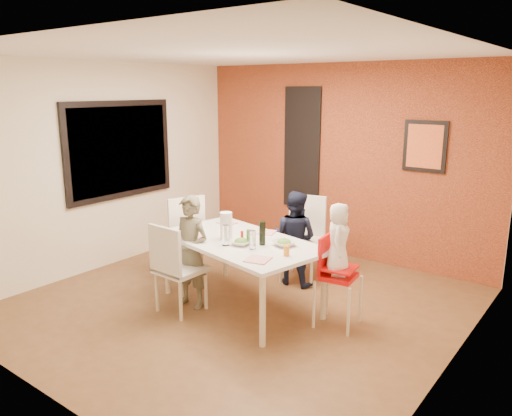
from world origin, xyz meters
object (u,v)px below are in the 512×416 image
Objects in this scene: chair_near at (174,264)px; wine_bottle at (262,233)px; high_chair at (335,272)px; child_far at (295,238)px; child_near at (191,252)px; paper_towel_roll at (226,226)px; dining_table at (240,246)px; chair_left at (183,231)px; chair_far at (304,233)px; toddler at (338,239)px.

wine_bottle reaches higher than chair_near.
wine_bottle reaches higher than high_chair.
chair_near is 1.58m from child_far.
child_near is 0.48m from paper_towel_roll.
chair_left reaches higher than dining_table.
chair_near is 3.90× the size of wine_bottle.
paper_towel_roll reaches higher than high_chair.
chair_left is (-1.27, -0.86, 0.00)m from chair_far.
paper_towel_roll is (-0.43, -0.07, 0.02)m from wine_bottle.
chair_far is 1.29m from paper_towel_roll.
wine_bottle is (1.47, -0.30, 0.30)m from chair_left.
chair_near is 0.94× the size of chair_left.
child_near is (0.00, 0.25, 0.07)m from chair_near.
dining_table is 6.70× the size of paper_towel_roll.
high_chair is 0.35m from toddler.
chair_near is 0.84× the size of child_far.
child_near reaches higher than chair_far.
child_near is at bearing 88.64° from toddler.
dining_table is at bearing -126.43° from chair_near.
paper_towel_roll is at bearing 36.56° from child_near.
child_near reaches higher than paper_towel_roll.
child_far is at bearing 136.57° from chair_left.
high_chair is at bearing 16.10° from child_near.
chair_far is 1.33m from high_chair.
paper_towel_roll is at bearing 96.17° from high_chair.
chair_left is 0.97m from child_near.
chair_far is 0.25m from child_far.
dining_table is at bearing 24.06° from paper_towel_roll.
child_far is at bearing -108.87° from chair_near.
chair_near is 0.69m from paper_towel_roll.
toddler is (1.05, 0.23, 0.22)m from dining_table.
toddler reaches higher than child_near.
wine_bottle is 0.85× the size of paper_towel_roll.
chair_far is 3.51× the size of paper_towel_roll.
dining_table is 2.75× the size of toddler.
chair_far is 4.14× the size of wine_bottle.
dining_table is 1.18m from chair_far.
high_chair is at bearing 13.83° from paper_towel_roll.
child_far is (0.55, 1.48, 0.03)m from chair_near.
chair_near is 1.36× the size of toddler.
paper_towel_roll is at bearing 71.56° from child_far.
chair_near is at bearing -120.64° from paper_towel_roll.
chair_left reaches higher than chair_far.
chair_left reaches higher than high_chair.
chair_near is 1.67m from high_chair.
child_near is 0.84m from wine_bottle.
toddler is 1.23m from paper_towel_roll.
chair_far is at bearing 24.41° from toddler.
paper_towel_roll reaches higher than wine_bottle.
chair_far reaches higher than wine_bottle.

